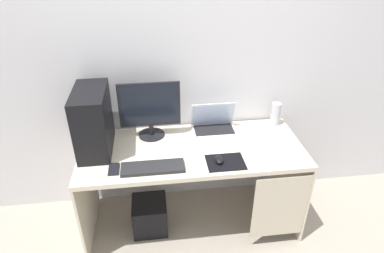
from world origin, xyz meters
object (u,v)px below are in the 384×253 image
at_px(pc_tower, 93,121).
at_px(monitor, 150,110).
at_px(mouse_left, 219,159).
at_px(keyboard, 153,168).
at_px(laptop, 214,125).
at_px(speaker, 276,114).
at_px(cell_phone, 114,169).
at_px(subwoofer, 150,215).

distance_m(pc_tower, monitor, 0.41).
bearing_deg(mouse_left, pc_tower, 161.70).
distance_m(pc_tower, keyboard, 0.54).
height_order(laptop, keyboard, laptop).
bearing_deg(monitor, speaker, 3.05).
xyz_separation_m(keyboard, cell_phone, (-0.26, 0.02, -0.01)).
xyz_separation_m(pc_tower, cell_phone, (0.13, -0.27, -0.22)).
height_order(laptop, subwoofer, laptop).
relative_size(laptop, cell_phone, 2.67).
bearing_deg(pc_tower, speaker, 7.16).
bearing_deg(cell_phone, pc_tower, 116.23).
distance_m(speaker, cell_phone, 1.34).
distance_m(laptop, speaker, 0.51).
xyz_separation_m(pc_tower, monitor, (0.39, 0.12, 0.00)).
relative_size(laptop, keyboard, 0.83).
height_order(pc_tower, mouse_left, pc_tower).
distance_m(mouse_left, cell_phone, 0.71).
height_order(pc_tower, subwoofer, pc_tower).
height_order(keyboard, subwoofer, keyboard).
bearing_deg(cell_phone, keyboard, -5.47).
bearing_deg(subwoofer, laptop, 25.87).
height_order(cell_phone, subwoofer, cell_phone).
relative_size(mouse_left, cell_phone, 0.74).
distance_m(laptop, cell_phone, 0.86).
height_order(pc_tower, cell_phone, pc_tower).
bearing_deg(monitor, subwoofer, -102.73).
xyz_separation_m(laptop, keyboard, (-0.49, -0.44, -0.03)).
height_order(speaker, mouse_left, speaker).
xyz_separation_m(speaker, cell_phone, (-1.26, -0.45, -0.09)).
bearing_deg(subwoofer, mouse_left, -16.90).
bearing_deg(laptop, monitor, -177.94).
height_order(pc_tower, laptop, pc_tower).
relative_size(speaker, subwoofer, 0.71).
xyz_separation_m(monitor, keyboard, (-0.00, -0.42, -0.22)).
bearing_deg(laptop, subwoofer, -154.13).
distance_m(speaker, mouse_left, 0.72).
relative_size(monitor, cell_phone, 3.47).
relative_size(pc_tower, keyboard, 1.09).
relative_size(pc_tower, laptop, 1.32).
bearing_deg(keyboard, monitor, 89.70).
relative_size(mouse_left, subwoofer, 0.36).
bearing_deg(speaker, monitor, -176.95).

